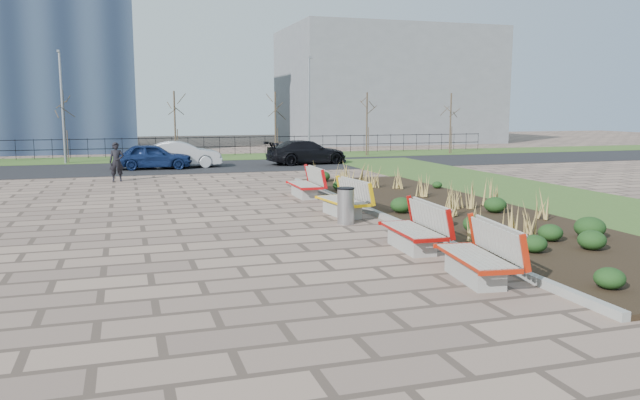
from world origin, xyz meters
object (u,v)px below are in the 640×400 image
object	(u,v)px
bench_b	(412,227)
bench_c	(342,198)
litter_bin	(346,206)
lamp_east	(309,108)
car_blue	(153,156)
lamp_west	(62,108)
bench_a	(475,253)
bench_d	(304,183)
car_silver	(182,154)
car_black	(307,152)
pedestrian	(117,162)

from	to	relation	value
bench_b	bench_c	xyz separation A→B (m)	(0.00, 4.55, 0.00)
litter_bin	lamp_east	xyz separation A→B (m)	(5.32, 21.53, 2.56)
litter_bin	bench_b	bearing A→B (deg)	-84.41
car_blue	lamp_west	xyz separation A→B (m)	(-4.50, 4.61, 2.37)
bench_a	bench_d	distance (m)	11.04
car_blue	car_silver	bearing A→B (deg)	-67.26
bench_b	bench_d	world-z (taller)	same
car_blue	car_silver	world-z (taller)	car_silver
bench_a	car_black	bearing A→B (deg)	88.53
car_black	car_blue	bearing A→B (deg)	85.10
pedestrian	car_black	distance (m)	11.18
car_blue	lamp_east	world-z (taller)	lamp_east
bench_d	lamp_east	distance (m)	17.30
bench_a	lamp_east	bearing A→B (deg)	87.08
bench_d	pedestrian	distance (m)	9.25
bench_d	lamp_west	xyz separation A→B (m)	(-9.00, 16.36, 2.54)
car_black	bench_d	bearing A→B (deg)	155.60
car_silver	lamp_east	world-z (taller)	lamp_east
bench_c	lamp_west	bearing A→B (deg)	107.66
litter_bin	pedestrian	bearing A→B (deg)	116.07
litter_bin	lamp_east	distance (m)	22.33
car_silver	bench_a	bearing A→B (deg)	-170.83
bench_c	litter_bin	xyz separation A→B (m)	(-0.32, -1.23, -0.02)
bench_b	pedestrian	bearing A→B (deg)	114.92
bench_c	litter_bin	world-z (taller)	bench_c
lamp_west	lamp_east	size ratio (longest dim) A/B	1.00
pedestrian	car_silver	bearing A→B (deg)	61.57
litter_bin	car_silver	world-z (taller)	car_silver
bench_c	litter_bin	distance (m)	1.27
pedestrian	lamp_west	distance (m)	10.16
car_black	lamp_west	xyz separation A→B (m)	(-12.63, 4.20, 2.37)
bench_a	lamp_east	world-z (taller)	lamp_east
car_silver	lamp_west	distance (m)	7.59
bench_a	lamp_west	world-z (taller)	lamp_west
bench_d	litter_bin	world-z (taller)	bench_d
bench_b	litter_bin	bearing A→B (deg)	98.48
car_silver	lamp_east	size ratio (longest dim) A/B	0.67
bench_a	car_blue	world-z (taller)	car_blue
car_silver	lamp_west	size ratio (longest dim) A/B	0.67
car_blue	lamp_east	size ratio (longest dim) A/B	0.63
pedestrian	lamp_east	xyz separation A→B (m)	(11.20, 9.52, 2.22)
bench_c	lamp_east	distance (m)	21.06
bench_a	bench_c	size ratio (longest dim) A/B	1.00
litter_bin	pedestrian	size ratio (longest dim) A/B	0.58
bench_d	lamp_west	distance (m)	18.85
bench_a	lamp_west	size ratio (longest dim) A/B	0.35
bench_d	car_silver	world-z (taller)	car_silver
bench_a	litter_bin	size ratio (longest dim) A/B	2.21
lamp_east	lamp_west	bearing A→B (deg)	180.00
car_blue	lamp_east	bearing A→B (deg)	-60.17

